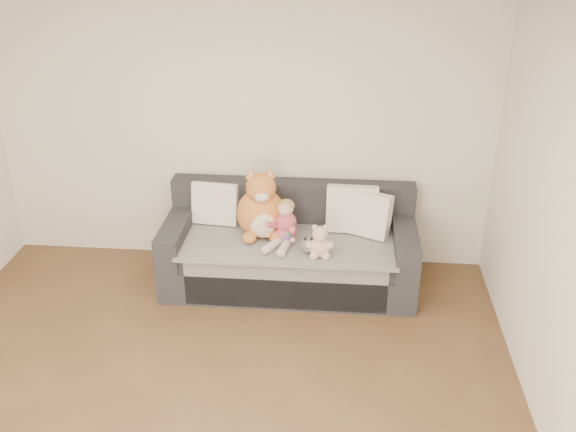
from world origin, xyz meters
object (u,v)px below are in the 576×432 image
object	(u,v)px
toddler	(285,225)
plush_cat	(262,210)
sofa	(290,251)
sippy_cup	(288,238)
teddy_bear	(320,244)

from	to	relation	value
toddler	plush_cat	world-z (taller)	plush_cat
sofa	sippy_cup	distance (m)	0.30
sofa	toddler	world-z (taller)	toddler
sofa	plush_cat	size ratio (longest dim) A/B	3.36
sofa	plush_cat	distance (m)	0.47
sofa	teddy_bear	xyz separation A→B (m)	(0.28, -0.36, 0.28)
toddler	teddy_bear	distance (m)	0.38
sofa	sippy_cup	bearing A→B (deg)	-90.13
sofa	teddy_bear	bearing A→B (deg)	-52.38
plush_cat	sippy_cup	distance (m)	0.35
teddy_bear	sofa	bearing A→B (deg)	122.56
toddler	plush_cat	distance (m)	0.26
sofa	plush_cat	xyz separation A→B (m)	(-0.25, -0.01, 0.40)
plush_cat	sippy_cup	bearing A→B (deg)	-45.91
teddy_bear	toddler	bearing A→B (deg)	140.81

